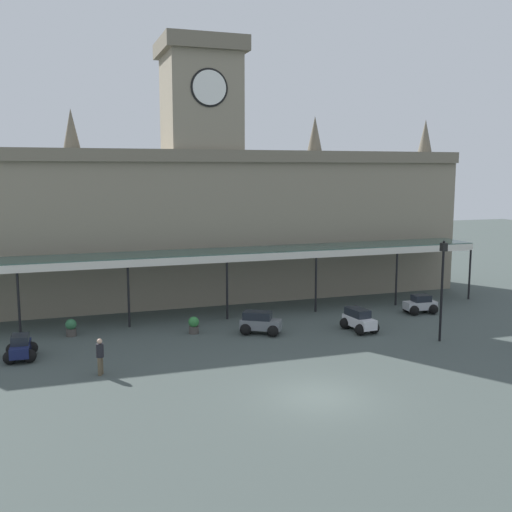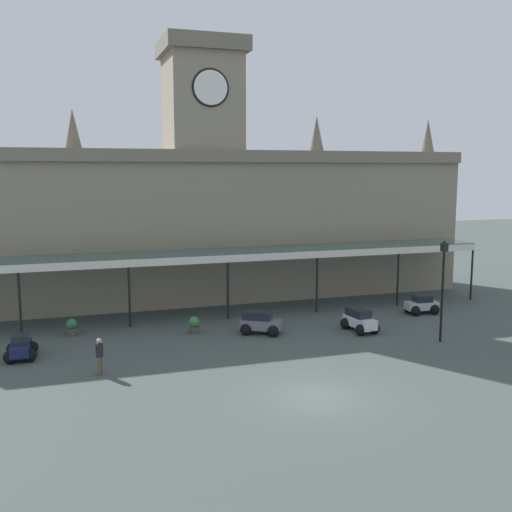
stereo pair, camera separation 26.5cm
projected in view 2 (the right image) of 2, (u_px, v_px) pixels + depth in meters
name	position (u px, v px, depth m)	size (l,w,h in m)	color
ground_plane	(316.00, 397.00, 24.05)	(140.00, 140.00, 0.00)	#424C49
station_building	(204.00, 215.00, 41.73)	(38.02, 5.70, 17.77)	gray
entrance_canopy	(222.00, 254.00, 37.30)	(35.81, 3.26, 4.06)	#38564C
car_white_estate	(360.00, 321.00, 33.83)	(1.69, 2.33, 1.27)	silver
car_grey_estate	(260.00, 324.00, 33.27)	(2.43, 2.21, 1.27)	slate
car_silver_sedan	(422.00, 306.00, 37.97)	(2.11, 1.61, 1.19)	#B2B5BA
car_navy_sedan	(21.00, 348.00, 28.91)	(1.56, 2.08, 1.19)	#19214C
pedestrian_near_entrance	(99.00, 355.00, 26.59)	(0.34, 0.37, 1.67)	brown
victorian_lamppost	(443.00, 280.00, 31.37)	(0.30, 0.30, 5.44)	black
planter_forecourt_centre	(72.00, 327.00, 32.92)	(0.60, 0.60, 0.96)	#47423D
planter_by_canopy	(194.00, 325.00, 33.38)	(0.60, 0.60, 0.96)	#47423D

